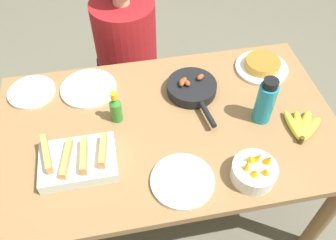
{
  "coord_description": "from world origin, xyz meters",
  "views": [
    {
      "loc": [
        -0.18,
        -0.95,
        1.88
      ],
      "look_at": [
        0.0,
        0.0,
        0.74
      ],
      "focal_mm": 38.0,
      "sensor_mm": 36.0,
      "label": 1
    }
  ],
  "objects_px": {
    "skillet": "(192,88)",
    "empty_plate_near_front": "(181,181)",
    "melon_tray": "(78,161)",
    "empty_plate_far_right": "(32,92)",
    "banana_bunch": "(303,127)",
    "person_figure": "(128,66)",
    "frittata_plate_center": "(262,66)",
    "fruit_bowl_mango": "(254,171)",
    "hot_sauce_bottle": "(116,108)",
    "water_bottle": "(265,101)",
    "empty_plate_far_left": "(89,88)"
  },
  "relations": [
    {
      "from": "banana_bunch",
      "to": "person_figure",
      "type": "bearing_deg",
      "value": 127.84
    },
    {
      "from": "empty_plate_far_right",
      "to": "frittata_plate_center",
      "type": "bearing_deg",
      "value": -2.12
    },
    {
      "from": "melon_tray",
      "to": "skillet",
      "type": "distance_m",
      "value": 0.6
    },
    {
      "from": "frittata_plate_center",
      "to": "empty_plate_near_front",
      "type": "height_order",
      "value": "frittata_plate_center"
    },
    {
      "from": "banana_bunch",
      "to": "person_figure",
      "type": "distance_m",
      "value": 1.1
    },
    {
      "from": "hot_sauce_bottle",
      "to": "person_figure",
      "type": "xyz_separation_m",
      "value": [
        0.1,
        0.64,
        -0.33
      ]
    },
    {
      "from": "melon_tray",
      "to": "water_bottle",
      "type": "bearing_deg",
      "value": 7.19
    },
    {
      "from": "melon_tray",
      "to": "person_figure",
      "type": "height_order",
      "value": "person_figure"
    },
    {
      "from": "melon_tray",
      "to": "water_bottle",
      "type": "relative_size",
      "value": 1.32
    },
    {
      "from": "frittata_plate_center",
      "to": "water_bottle",
      "type": "height_order",
      "value": "water_bottle"
    },
    {
      "from": "empty_plate_near_front",
      "to": "water_bottle",
      "type": "distance_m",
      "value": 0.49
    },
    {
      "from": "banana_bunch",
      "to": "frittata_plate_center",
      "type": "relative_size",
      "value": 0.73
    },
    {
      "from": "empty_plate_near_front",
      "to": "fruit_bowl_mango",
      "type": "height_order",
      "value": "fruit_bowl_mango"
    },
    {
      "from": "empty_plate_far_right",
      "to": "person_figure",
      "type": "xyz_separation_m",
      "value": [
        0.47,
        0.41,
        -0.27
      ]
    },
    {
      "from": "frittata_plate_center",
      "to": "fruit_bowl_mango",
      "type": "relative_size",
      "value": 1.51
    },
    {
      "from": "fruit_bowl_mango",
      "to": "hot_sauce_bottle",
      "type": "bearing_deg",
      "value": 140.85
    },
    {
      "from": "skillet",
      "to": "water_bottle",
      "type": "relative_size",
      "value": 1.65
    },
    {
      "from": "water_bottle",
      "to": "banana_bunch",
      "type": "bearing_deg",
      "value": -32.94
    },
    {
      "from": "empty_plate_near_front",
      "to": "empty_plate_far_left",
      "type": "xyz_separation_m",
      "value": [
        -0.32,
        0.56,
        -0.0
      ]
    },
    {
      "from": "frittata_plate_center",
      "to": "person_figure",
      "type": "distance_m",
      "value": 0.82
    },
    {
      "from": "empty_plate_far_right",
      "to": "empty_plate_far_left",
      "type": "bearing_deg",
      "value": -5.49
    },
    {
      "from": "skillet",
      "to": "empty_plate_near_front",
      "type": "distance_m",
      "value": 0.48
    },
    {
      "from": "banana_bunch",
      "to": "empty_plate_far_left",
      "type": "relative_size",
      "value": 0.72
    },
    {
      "from": "skillet",
      "to": "empty_plate_far_right",
      "type": "relative_size",
      "value": 1.69
    },
    {
      "from": "water_bottle",
      "to": "person_figure",
      "type": "height_order",
      "value": "person_figure"
    },
    {
      "from": "skillet",
      "to": "frittata_plate_center",
      "type": "bearing_deg",
      "value": 95.52
    },
    {
      "from": "frittata_plate_center",
      "to": "hot_sauce_bottle",
      "type": "relative_size",
      "value": 1.62
    },
    {
      "from": "fruit_bowl_mango",
      "to": "hot_sauce_bottle",
      "type": "relative_size",
      "value": 1.07
    },
    {
      "from": "melon_tray",
      "to": "skillet",
      "type": "relative_size",
      "value": 0.8
    },
    {
      "from": "fruit_bowl_mango",
      "to": "empty_plate_near_front",
      "type": "bearing_deg",
      "value": 174.14
    },
    {
      "from": "banana_bunch",
      "to": "water_bottle",
      "type": "bearing_deg",
      "value": 147.06
    },
    {
      "from": "skillet",
      "to": "empty_plate_far_right",
      "type": "xyz_separation_m",
      "value": [
        -0.72,
        0.13,
        -0.02
      ]
    },
    {
      "from": "hot_sauce_bottle",
      "to": "person_figure",
      "type": "bearing_deg",
      "value": 81.05
    },
    {
      "from": "empty_plate_near_front",
      "to": "fruit_bowl_mango",
      "type": "relative_size",
      "value": 1.43
    },
    {
      "from": "frittata_plate_center",
      "to": "empty_plate_near_front",
      "type": "xyz_separation_m",
      "value": [
        -0.52,
        -0.55,
        -0.01
      ]
    },
    {
      "from": "skillet",
      "to": "person_figure",
      "type": "distance_m",
      "value": 0.66
    },
    {
      "from": "empty_plate_far_left",
      "to": "fruit_bowl_mango",
      "type": "distance_m",
      "value": 0.83
    },
    {
      "from": "empty_plate_near_front",
      "to": "hot_sauce_bottle",
      "type": "bearing_deg",
      "value": 119.59
    },
    {
      "from": "empty_plate_near_front",
      "to": "empty_plate_far_right",
      "type": "distance_m",
      "value": 0.82
    },
    {
      "from": "banana_bunch",
      "to": "fruit_bowl_mango",
      "type": "distance_m",
      "value": 0.33
    },
    {
      "from": "empty_plate_near_front",
      "to": "empty_plate_far_left",
      "type": "relative_size",
      "value": 0.94
    },
    {
      "from": "empty_plate_near_front",
      "to": "empty_plate_far_right",
      "type": "bearing_deg",
      "value": 134.41
    },
    {
      "from": "melon_tray",
      "to": "empty_plate_far_right",
      "type": "distance_m",
      "value": 0.48
    },
    {
      "from": "fruit_bowl_mango",
      "to": "person_figure",
      "type": "relative_size",
      "value": 0.15
    },
    {
      "from": "empty_plate_far_left",
      "to": "person_figure",
      "type": "distance_m",
      "value": 0.55
    },
    {
      "from": "melon_tray",
      "to": "person_figure",
      "type": "xyz_separation_m",
      "value": [
        0.27,
        0.85,
        -0.29
      ]
    },
    {
      "from": "frittata_plate_center",
      "to": "empty_plate_near_front",
      "type": "distance_m",
      "value": 0.76
    },
    {
      "from": "banana_bunch",
      "to": "melon_tray",
      "type": "height_order",
      "value": "melon_tray"
    },
    {
      "from": "frittata_plate_center",
      "to": "empty_plate_far_right",
      "type": "xyz_separation_m",
      "value": [
        -1.1,
        0.04,
        -0.01
      ]
    },
    {
      "from": "empty_plate_far_right",
      "to": "water_bottle",
      "type": "relative_size",
      "value": 0.97
    }
  ]
}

